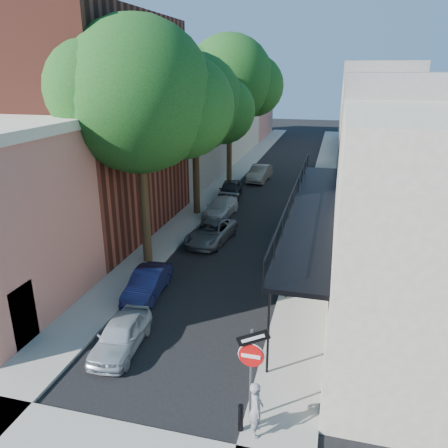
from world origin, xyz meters
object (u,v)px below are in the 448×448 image
Objects in this scene: oak_mid at (202,105)px; parked_car_c at (211,232)px; bollard at (241,418)px; parked_car_a at (121,335)px; parked_car_b at (148,283)px; oak_near at (150,99)px; oak_far at (236,81)px; pedestrian at (256,409)px; sign_post at (251,359)px; parked_car_d at (221,208)px; parked_car_e at (230,190)px; parked_car_f at (259,173)px.

oak_mid is 8.25m from parked_car_c.
parked_car_a reaches higher than bollard.
oak_mid reaches higher than parked_car_b.
oak_near reaches higher than parked_car_c.
oak_far reaches higher than parked_car_b.
parked_car_c is 13.89m from pedestrian.
oak_mid reaches higher than sign_post.
oak_far is (-6.35, 26.77, 7.74)m from bollard.
sign_post is 0.72× the size of parked_car_c.
parked_car_d is at bearing 104.25° from parked_car_c.
parked_car_e is at bearing 105.01° from sign_post.
oak_far is 12.04m from parked_car_d.
parked_car_b is 0.87× the size of parked_car_d.
pedestrian is (0.40, 0.00, 0.38)m from bollard.
sign_post is 0.76× the size of parked_car_d.
parked_car_e reaches higher than parked_car_a.
sign_post reaches higher than bollard.
sign_post is at bearing -76.09° from oak_far.
parked_car_a is at bearing -87.03° from parked_car_f.
parked_car_d is (-0.41, 14.95, 0.01)m from parked_car_a.
sign_post is 27.69m from parked_car_f.
oak_near is 13.77m from pedestrian.
parked_car_b is (0.98, -11.34, -6.49)m from oak_mid.
sign_post reaches higher than pedestrian.
parked_car_b is at bearing -96.27° from parked_car_e.
parked_car_f is (2.02, 10.02, -6.38)m from oak_mid.
parked_car_e is at bearing -97.22° from parked_car_f.
pedestrian is (5.96, -21.80, 0.24)m from parked_car_e.
parked_car_d is at bearing 106.41° from bollard.
parked_car_c is (-4.53, 12.99, 0.06)m from bollard.
parked_car_e is (-0.80, 19.17, 0.10)m from parked_car_a.
parked_car_f is at bearing 83.76° from oak_near.
pedestrian is at bearing -31.35° from parked_car_a.
oak_near is at bearing -90.04° from oak_far.
oak_mid is 2.61× the size of parked_car_e.
oak_mid reaches higher than parked_car_d.
pedestrian is at bearing -68.96° from oak_mid.
parked_car_d is 1.01× the size of parked_car_e.
bollard is 0.51× the size of pedestrian.
oak_near reaches higher than parked_car_d.
pedestrian is at bearing -51.22° from parked_car_b.
pedestrian is (5.84, -6.39, 0.34)m from parked_car_b.
parked_car_e is at bearing 102.86° from parked_car_c.
bollard is 0.55m from pedestrian.
oak_near is 19.48m from parked_car_f.
parked_car_c is at bearing 3.29° from pedestrian.
oak_far is 25.39m from parked_car_a.
sign_post is 0.91× the size of parked_car_a.
oak_mid is at bearing 176.87° from parked_car_d.
pedestrian is (6.77, -9.76, -6.97)m from oak_near.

